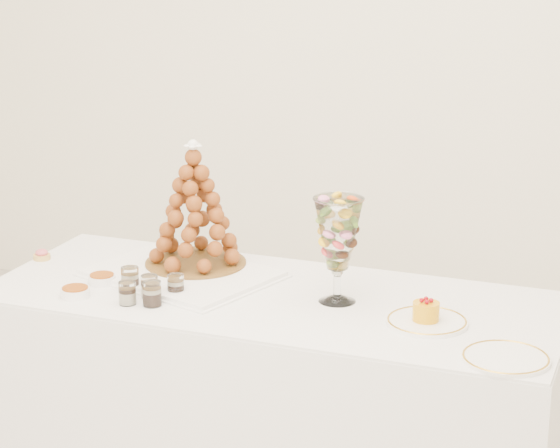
% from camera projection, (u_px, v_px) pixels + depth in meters
% --- Properties ---
extents(buffet_table, '(1.80, 0.74, 0.68)m').
position_uv_depth(buffet_table, '(273.00, 396.00, 3.48)').
color(buffet_table, white).
rests_on(buffet_table, ground).
extents(lace_tray, '(0.66, 0.57, 0.02)m').
position_uv_depth(lace_tray, '(182.00, 273.00, 3.55)').
color(lace_tray, white).
rests_on(lace_tray, buffet_table).
extents(macaron_vase, '(0.15, 0.15, 0.33)m').
position_uv_depth(macaron_vase, '(338.00, 235.00, 3.27)').
color(macaron_vase, white).
rests_on(macaron_vase, buffet_table).
extents(cake_plate, '(0.24, 0.24, 0.01)m').
position_uv_depth(cake_plate, '(427.00, 322.00, 3.15)').
color(cake_plate, white).
rests_on(cake_plate, buffet_table).
extents(spare_plate, '(0.24, 0.24, 0.01)m').
position_uv_depth(spare_plate, '(506.00, 358.00, 2.90)').
color(spare_plate, white).
rests_on(spare_plate, buffet_table).
extents(pink_tart, '(0.06, 0.06, 0.04)m').
position_uv_depth(pink_tart, '(42.00, 255.00, 3.72)').
color(pink_tart, tan).
rests_on(pink_tart, buffet_table).
extents(verrine_a, '(0.07, 0.07, 0.07)m').
position_uv_depth(verrine_a, '(130.00, 279.00, 3.42)').
color(verrine_a, white).
rests_on(verrine_a, buffet_table).
extents(verrine_b, '(0.06, 0.06, 0.07)m').
position_uv_depth(verrine_b, '(150.00, 286.00, 3.36)').
color(verrine_b, white).
rests_on(verrine_b, buffet_table).
extents(verrine_c, '(0.06, 0.06, 0.07)m').
position_uv_depth(verrine_c, '(176.00, 285.00, 3.37)').
color(verrine_c, white).
rests_on(verrine_c, buffet_table).
extents(verrine_d, '(0.06, 0.06, 0.07)m').
position_uv_depth(verrine_d, '(127.00, 293.00, 3.30)').
color(verrine_d, white).
rests_on(verrine_d, buffet_table).
extents(verrine_e, '(0.07, 0.07, 0.08)m').
position_uv_depth(verrine_e, '(152.00, 294.00, 3.29)').
color(verrine_e, white).
rests_on(verrine_e, buffet_table).
extents(ramekin_back, '(0.09, 0.09, 0.03)m').
position_uv_depth(ramekin_back, '(102.00, 279.00, 3.48)').
color(ramekin_back, white).
rests_on(ramekin_back, buffet_table).
extents(ramekin_front, '(0.09, 0.09, 0.03)m').
position_uv_depth(ramekin_front, '(75.00, 293.00, 3.36)').
color(ramekin_front, white).
rests_on(ramekin_front, buffet_table).
extents(croquembouche, '(0.34, 0.34, 0.42)m').
position_uv_depth(croquembouche, '(194.00, 204.00, 3.56)').
color(croquembouche, brown).
rests_on(croquembouche, lace_tray).
extents(mousse_cake, '(0.08, 0.08, 0.07)m').
position_uv_depth(mousse_cake, '(426.00, 311.00, 3.14)').
color(mousse_cake, orange).
rests_on(mousse_cake, cake_plate).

